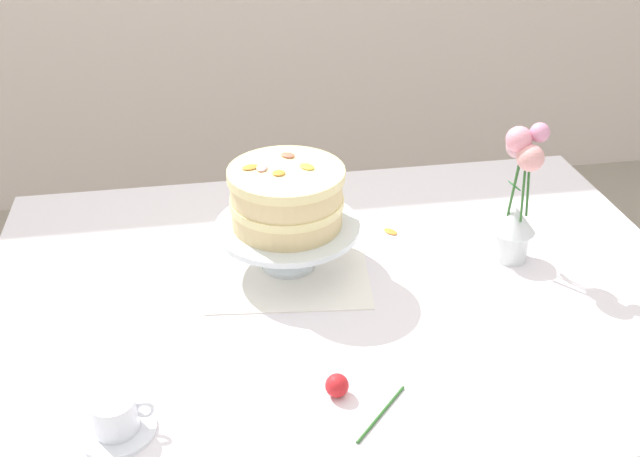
% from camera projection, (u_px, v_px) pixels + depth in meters
% --- Properties ---
extents(dining_table, '(1.40, 1.00, 0.74)m').
position_uv_depth(dining_table, '(343.00, 333.00, 1.48)').
color(dining_table, white).
rests_on(dining_table, ground).
extents(linen_napkin, '(0.35, 0.35, 0.00)m').
position_uv_depth(linen_napkin, '(288.00, 265.00, 1.52)').
color(linen_napkin, white).
rests_on(linen_napkin, dining_table).
extents(cake_stand, '(0.29, 0.29, 0.10)m').
position_uv_depth(cake_stand, '(288.00, 231.00, 1.48)').
color(cake_stand, silver).
rests_on(cake_stand, linen_napkin).
extents(layer_cake, '(0.23, 0.23, 0.12)m').
position_uv_depth(layer_cake, '(287.00, 197.00, 1.44)').
color(layer_cake, beige).
rests_on(layer_cake, cake_stand).
extents(flower_vase, '(0.09, 0.10, 0.30)m').
position_uv_depth(flower_vase, '(517.00, 200.00, 1.48)').
color(flower_vase, silver).
rests_on(flower_vase, dining_table).
extents(teacup, '(0.12, 0.12, 0.06)m').
position_uv_depth(teacup, '(116.00, 418.00, 1.11)').
color(teacup, white).
rests_on(teacup, dining_table).
extents(fallen_rose, '(0.13, 0.13, 0.04)m').
position_uv_depth(fallen_rose, '(340.00, 387.00, 1.18)').
color(fallen_rose, '#2D6028').
rests_on(fallen_rose, dining_table).
extents(loose_petal_0, '(0.04, 0.04, 0.00)m').
position_uv_depth(loose_petal_0, '(391.00, 232.00, 1.63)').
color(loose_petal_0, orange).
rests_on(loose_petal_0, dining_table).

